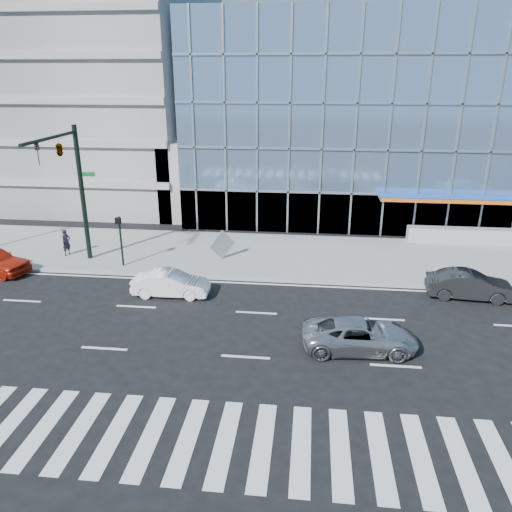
% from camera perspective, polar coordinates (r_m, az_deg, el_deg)
% --- Properties ---
extents(ground, '(160.00, 160.00, 0.00)m').
position_cam_1_polar(ground, '(24.24, 0.04, -6.51)').
color(ground, black).
rests_on(ground, ground).
extents(sidewalk, '(120.00, 8.00, 0.15)m').
position_cam_1_polar(sidewalk, '(31.52, 1.65, 0.16)').
color(sidewalk, gray).
rests_on(sidewalk, ground).
extents(theatre_building, '(42.00, 26.00, 15.00)m').
position_cam_1_polar(theatre_building, '(49.01, 20.82, 15.05)').
color(theatre_building, '#6D8DB7').
rests_on(theatre_building, ground).
extents(parking_garage, '(24.00, 24.00, 20.00)m').
position_cam_1_polar(parking_garage, '(52.51, -19.88, 18.18)').
color(parking_garage, gray).
rests_on(parking_garage, ground).
extents(ramp_block, '(6.00, 8.00, 6.00)m').
position_cam_1_polar(ramp_block, '(41.15, -5.57, 9.11)').
color(ramp_block, gray).
rests_on(ramp_block, ground).
extents(traffic_signal, '(1.14, 5.74, 8.00)m').
position_cam_1_polar(traffic_signal, '(29.68, -20.83, 9.77)').
color(traffic_signal, black).
rests_on(traffic_signal, sidewalk).
extents(ped_signal_post, '(0.30, 0.33, 3.00)m').
position_cam_1_polar(ped_signal_post, '(29.91, -15.29, 2.48)').
color(ped_signal_post, black).
rests_on(ped_signal_post, sidewalk).
extents(silver_suv, '(4.90, 2.51, 1.32)m').
position_cam_1_polar(silver_suv, '(21.40, 11.80, -8.87)').
color(silver_suv, '#B3B2B7').
rests_on(silver_suv, ground).
extents(white_sedan, '(3.98, 1.45, 1.30)m').
position_cam_1_polar(white_sedan, '(26.17, -9.71, -3.13)').
color(white_sedan, white).
rests_on(white_sedan, ground).
extents(dark_sedan, '(4.38, 1.81, 1.41)m').
position_cam_1_polar(dark_sedan, '(27.74, 23.24, -3.08)').
color(dark_sedan, black).
rests_on(dark_sedan, ground).
extents(pedestrian, '(0.60, 0.71, 1.65)m').
position_cam_1_polar(pedestrian, '(33.15, -20.86, 1.46)').
color(pedestrian, black).
rests_on(pedestrian, sidewalk).
extents(tilted_panel, '(1.39, 1.29, 1.84)m').
position_cam_1_polar(tilted_panel, '(30.36, -3.88, 1.30)').
color(tilted_panel, '#989898').
rests_on(tilted_panel, sidewalk).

